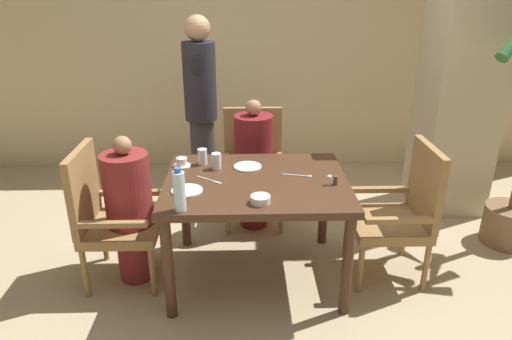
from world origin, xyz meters
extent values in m
plane|color=tan|center=(0.00, 0.00, 0.00)|extent=(16.00, 16.00, 0.00)
cube|color=#C6B289|center=(0.00, 2.24, 1.40)|extent=(8.00, 0.06, 2.80)
cube|color=#BCAD8E|center=(1.83, 1.11, 1.35)|extent=(0.59, 0.59, 2.70)
cube|color=#422819|center=(0.00, 0.00, 0.74)|extent=(1.24, 1.00, 0.05)
cylinder|color=#422819|center=(-0.56, -0.44, 0.36)|extent=(0.07, 0.07, 0.71)
cylinder|color=#422819|center=(0.56, -0.44, 0.36)|extent=(0.07, 0.07, 0.71)
cylinder|color=#422819|center=(-0.56, 0.44, 0.36)|extent=(0.07, 0.07, 0.71)
cylinder|color=#422819|center=(0.56, 0.44, 0.36)|extent=(0.07, 0.07, 0.71)
cube|color=olive|center=(-0.94, 0.00, 0.41)|extent=(0.51, 0.51, 0.07)
cube|color=olive|center=(-1.17, 0.00, 0.72)|extent=(0.05, 0.51, 0.54)
cube|color=olive|center=(-0.94, 0.24, 0.57)|extent=(0.46, 0.04, 0.04)
cube|color=olive|center=(-0.94, -0.24, 0.57)|extent=(0.46, 0.04, 0.04)
cylinder|color=olive|center=(-0.71, 0.23, 0.19)|extent=(0.04, 0.04, 0.38)
cylinder|color=olive|center=(-0.71, -0.23, 0.19)|extent=(0.04, 0.04, 0.38)
cylinder|color=olive|center=(-1.16, 0.23, 0.19)|extent=(0.04, 0.04, 0.38)
cylinder|color=olive|center=(-1.16, -0.23, 0.19)|extent=(0.04, 0.04, 0.38)
cylinder|color=maroon|center=(-0.88, 0.00, 0.22)|extent=(0.24, 0.24, 0.45)
cylinder|color=maroon|center=(-0.88, 0.00, 0.70)|extent=(0.32, 0.32, 0.51)
sphere|color=#997051|center=(-0.88, 0.00, 1.02)|extent=(0.12, 0.12, 0.12)
cube|color=olive|center=(0.00, 0.82, 0.41)|extent=(0.51, 0.51, 0.07)
cube|color=olive|center=(0.00, 1.05, 0.72)|extent=(0.51, 0.05, 0.54)
cube|color=olive|center=(0.24, 0.82, 0.57)|extent=(0.04, 0.46, 0.04)
cube|color=olive|center=(-0.24, 0.82, 0.57)|extent=(0.04, 0.46, 0.04)
cylinder|color=olive|center=(0.23, 0.59, 0.19)|extent=(0.04, 0.04, 0.38)
cylinder|color=olive|center=(-0.23, 0.59, 0.19)|extent=(0.04, 0.04, 0.38)
cylinder|color=olive|center=(0.23, 1.04, 0.19)|extent=(0.04, 0.04, 0.38)
cylinder|color=olive|center=(-0.23, 1.04, 0.19)|extent=(0.04, 0.04, 0.38)
cylinder|color=maroon|center=(0.00, 0.76, 0.22)|extent=(0.24, 0.24, 0.45)
cylinder|color=maroon|center=(0.00, 0.76, 0.72)|extent=(0.32, 0.32, 0.56)
sphere|color=#997051|center=(0.00, 0.76, 1.07)|extent=(0.13, 0.13, 0.13)
cube|color=olive|center=(0.94, 0.00, 0.41)|extent=(0.51, 0.51, 0.07)
cube|color=olive|center=(1.17, 0.00, 0.72)|extent=(0.05, 0.51, 0.54)
cube|color=olive|center=(0.94, -0.24, 0.57)|extent=(0.46, 0.04, 0.04)
cube|color=olive|center=(0.94, 0.24, 0.57)|extent=(0.46, 0.04, 0.04)
cylinder|color=olive|center=(0.71, -0.23, 0.19)|extent=(0.04, 0.04, 0.38)
cylinder|color=olive|center=(0.71, 0.23, 0.19)|extent=(0.04, 0.04, 0.38)
cylinder|color=olive|center=(1.16, -0.23, 0.19)|extent=(0.04, 0.04, 0.38)
cylinder|color=olive|center=(1.16, 0.23, 0.19)|extent=(0.04, 0.04, 0.38)
cylinder|color=#2D2D33|center=(-0.47, 1.29, 0.41)|extent=(0.23, 0.23, 0.82)
cylinder|color=#23232D|center=(-0.47, 1.29, 1.17)|extent=(0.30, 0.30, 0.70)
sphere|color=tan|center=(-0.47, 1.29, 1.64)|extent=(0.23, 0.23, 0.23)
cube|color=black|center=(-0.47, 1.11, 1.35)|extent=(0.07, 0.01, 0.14)
cylinder|color=brown|center=(2.08, 0.39, 0.16)|extent=(0.40, 0.40, 0.32)
cylinder|color=white|center=(-0.45, -0.18, 0.77)|extent=(0.20, 0.20, 0.01)
cylinder|color=white|center=(-0.06, 0.22, 0.77)|extent=(0.20, 0.20, 0.01)
cylinder|color=white|center=(-0.53, 0.26, 0.77)|extent=(0.13, 0.13, 0.01)
cylinder|color=white|center=(-0.53, 0.26, 0.80)|extent=(0.08, 0.08, 0.06)
cylinder|color=white|center=(0.02, -0.35, 0.79)|extent=(0.12, 0.12, 0.05)
cylinder|color=silver|center=(-0.46, -0.44, 0.89)|extent=(0.07, 0.07, 0.24)
cylinder|color=#3359B2|center=(-0.46, -0.44, 1.02)|extent=(0.04, 0.04, 0.03)
cylinder|color=silver|center=(-0.28, 0.20, 0.82)|extent=(0.07, 0.07, 0.12)
cylinder|color=silver|center=(-0.38, 0.29, 0.82)|extent=(0.07, 0.07, 0.12)
cylinder|color=white|center=(0.48, -0.10, 0.80)|extent=(0.03, 0.03, 0.07)
cylinder|color=#4C3D2D|center=(0.52, -0.10, 0.80)|extent=(0.03, 0.03, 0.06)
cube|color=silver|center=(0.28, 0.06, 0.77)|extent=(0.18, 0.05, 0.00)
cube|color=silver|center=(0.37, 0.04, 0.77)|extent=(0.04, 0.03, 0.00)
cube|color=silver|center=(-0.33, 0.01, 0.77)|extent=(0.15, 0.12, 0.00)
cube|color=silver|center=(-0.26, -0.04, 0.77)|extent=(0.06, 0.05, 0.00)
camera|label=1|loc=(-0.08, -2.83, 2.01)|focal=32.00mm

